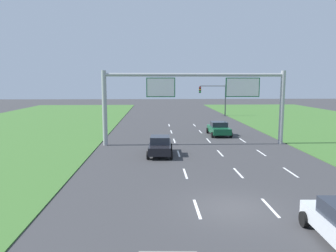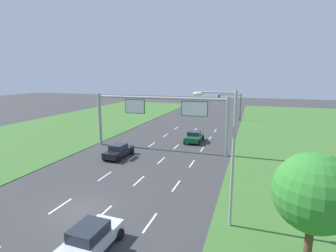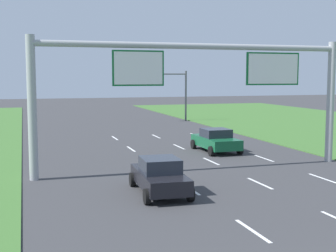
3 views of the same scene
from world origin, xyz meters
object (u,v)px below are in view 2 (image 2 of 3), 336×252
object	(u,v)px
car_lead_silver	(89,240)
roadside_tree_near	(314,193)
car_far_ahead	(194,137)
traffic_light_mast	(231,102)
car_mid_lane	(119,151)
sign_gantry	(160,112)
street_lamp	(227,148)

from	to	relation	value
car_lead_silver	roadside_tree_near	bearing A→B (deg)	14.32
car_far_ahead	traffic_light_mast	size ratio (longest dim) A/B	0.76
car_lead_silver	car_far_ahead	world-z (taller)	car_lead_silver
car_mid_lane	roadside_tree_near	size ratio (longest dim) A/B	0.74
traffic_light_mast	car_lead_silver	bearing A→B (deg)	-94.29
car_far_ahead	traffic_light_mast	bearing A→B (deg)	80.69
sign_gantry	car_lead_silver	bearing A→B (deg)	-81.24
sign_gantry	traffic_light_mast	size ratio (longest dim) A/B	3.08
car_far_ahead	sign_gantry	bearing A→B (deg)	-121.31
sign_gantry	roadside_tree_near	xyz separation A→B (m)	(13.81, -17.33, -0.90)
car_lead_silver	sign_gantry	bearing A→B (deg)	100.91
car_mid_lane	traffic_light_mast	xyz separation A→B (m)	(10.01, 30.55, 3.09)
car_lead_silver	street_lamp	xyz separation A→B (m)	(6.50, 4.92, 4.30)
traffic_light_mast	car_far_ahead	bearing A→B (deg)	-98.94
car_lead_silver	car_far_ahead	bearing A→B (deg)	91.79
sign_gantry	traffic_light_mast	world-z (taller)	sign_gantry
traffic_light_mast	roadside_tree_near	world-z (taller)	roadside_tree_near
car_mid_lane	car_far_ahead	xyz separation A→B (m)	(6.73, 9.68, -0.01)
roadside_tree_near	traffic_light_mast	bearing A→B (deg)	99.58
sign_gantry	traffic_light_mast	bearing A→B (deg)	76.13
car_mid_lane	sign_gantry	size ratio (longest dim) A/B	0.25
car_far_ahead	street_lamp	size ratio (longest dim) A/B	0.50
sign_gantry	traffic_light_mast	distance (m)	27.00
sign_gantry	street_lamp	world-z (taller)	street_lamp
car_lead_silver	sign_gantry	world-z (taller)	sign_gantry
roadside_tree_near	car_mid_lane	bearing A→B (deg)	143.24
car_mid_lane	traffic_light_mast	size ratio (longest dim) A/B	0.77
roadside_tree_near	car_lead_silver	bearing A→B (deg)	-167.83
car_mid_lane	car_lead_silver	bearing A→B (deg)	-64.24
car_lead_silver	traffic_light_mast	world-z (taller)	traffic_light_mast
car_mid_lane	roadside_tree_near	distance (m)	21.90
car_lead_silver	sign_gantry	distance (m)	20.31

